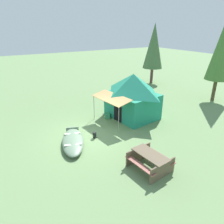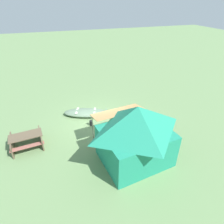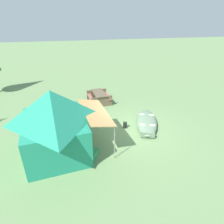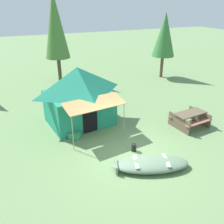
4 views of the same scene
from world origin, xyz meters
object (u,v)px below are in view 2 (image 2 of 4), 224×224
(fuel_can, at_px, (91,123))
(canvas_cabin_tent, at_px, (136,134))
(cooler_box, at_px, (135,136))
(picnic_table, at_px, (26,140))
(beached_rowboat, at_px, (86,113))

(fuel_can, bearing_deg, canvas_cabin_tent, 110.76)
(canvas_cabin_tent, height_order, cooler_box, canvas_cabin_tent)
(picnic_table, distance_m, fuel_can, 3.79)
(picnic_table, relative_size, fuel_can, 5.17)
(beached_rowboat, bearing_deg, cooler_box, 122.40)
(cooler_box, height_order, fuel_can, fuel_can)
(picnic_table, height_order, fuel_can, picnic_table)
(beached_rowboat, bearing_deg, fuel_can, 91.65)
(beached_rowboat, relative_size, cooler_box, 5.69)
(cooler_box, relative_size, fuel_can, 1.61)
(beached_rowboat, relative_size, picnic_table, 1.77)
(beached_rowboat, xyz_separation_m, cooler_box, (-2.10, 3.31, -0.04))
(canvas_cabin_tent, bearing_deg, cooler_box, -115.75)
(picnic_table, height_order, cooler_box, picnic_table)
(cooler_box, bearing_deg, canvas_cabin_tent, 64.25)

